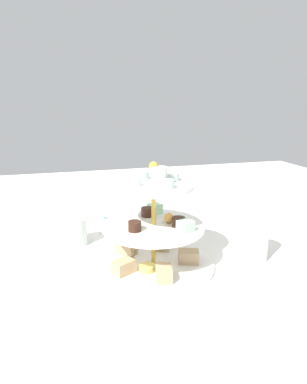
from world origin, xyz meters
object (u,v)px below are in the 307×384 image
(butter_knife_right, at_px, (183,224))
(teacup_with_saucer, at_px, (113,223))
(water_glass_tall_right, at_px, (254,237))
(water_glass_short_left, at_px, (75,232))
(butter_knife_left, at_px, (213,349))
(tiered_serving_stand, at_px, (154,235))

(butter_knife_right, bearing_deg, teacup_with_saucer, 27.16)
(water_glass_tall_right, bearing_deg, butter_knife_right, -163.75)
(water_glass_short_left, xyz_separation_m, teacup_with_saucer, (-0.07, 0.12, -0.01))
(water_glass_short_left, distance_m, butter_knife_left, 0.52)
(butter_knife_left, distance_m, butter_knife_right, 0.57)
(water_glass_tall_right, xyz_separation_m, butter_knife_right, (-0.28, -0.08, -0.06))
(water_glass_tall_right, xyz_separation_m, water_glass_short_left, (-0.21, -0.42, -0.02))
(teacup_with_saucer, bearing_deg, water_glass_tall_right, 46.55)
(water_glass_tall_right, bearing_deg, water_glass_short_left, -116.94)
(butter_knife_left, bearing_deg, tiered_serving_stand, 85.36)
(water_glass_short_left, height_order, teacup_with_saucer, water_glass_short_left)
(water_glass_short_left, relative_size, teacup_with_saucer, 0.82)
(water_glass_tall_right, relative_size, butter_knife_right, 0.71)
(tiered_serving_stand, bearing_deg, water_glass_short_left, -137.05)
(water_glass_short_left, distance_m, teacup_with_saucer, 0.14)
(water_glass_tall_right, height_order, butter_knife_right, water_glass_tall_right)
(tiered_serving_stand, distance_m, water_glass_short_left, 0.26)
(butter_knife_left, relative_size, butter_knife_right, 1.00)
(teacup_with_saucer, xyz_separation_m, butter_knife_right, (0.01, 0.22, -0.02))
(butter_knife_left, xyz_separation_m, butter_knife_right, (-0.55, 0.15, 0.00))
(tiered_serving_stand, xyz_separation_m, water_glass_short_left, (-0.18, -0.17, -0.04))
(water_glass_tall_right, distance_m, water_glass_short_left, 0.47)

